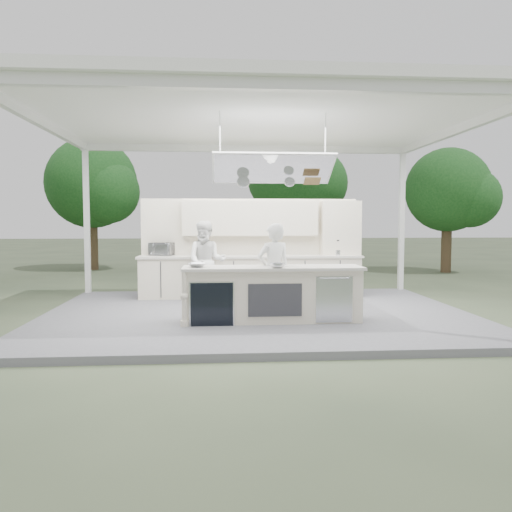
{
  "coord_description": "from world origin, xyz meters",
  "views": [
    {
      "loc": [
        -0.74,
        -9.43,
        1.85
      ],
      "look_at": [
        0.01,
        0.4,
        1.16
      ],
      "focal_mm": 35.0,
      "sensor_mm": 36.0,
      "label": 1
    }
  ],
  "objects": [
    {
      "name": "back_wall_unit",
      "position": [
        0.44,
        2.11,
        1.57
      ],
      "size": [
        5.05,
        0.48,
        2.25
      ],
      "color": "beige",
      "rests_on": "stage_deck"
    },
    {
      "name": "demo_island",
      "position": [
        0.18,
        -0.91,
        0.6
      ],
      "size": [
        3.1,
        0.79,
        0.95
      ],
      "color": "beige",
      "rests_on": "stage_deck"
    },
    {
      "name": "head_chef",
      "position": [
        0.24,
        -0.7,
        0.97
      ],
      "size": [
        0.72,
        0.58,
        1.7
      ],
      "primitive_type": "imported",
      "rotation": [
        0.0,
        0.0,
        3.47
      ],
      "color": "white",
      "rests_on": "stage_deck"
    },
    {
      "name": "sous_chef",
      "position": [
        -0.99,
        1.27,
        0.99
      ],
      "size": [
        0.92,
        0.76,
        1.74
      ],
      "primitive_type": "imported",
      "rotation": [
        0.0,
        0.0,
        -0.12
      ],
      "color": "white",
      "rests_on": "stage_deck"
    },
    {
      "name": "bowl_large",
      "position": [
        -1.1,
        -0.94,
        1.11
      ],
      "size": [
        0.36,
        0.36,
        0.07
      ],
      "primitive_type": "imported",
      "rotation": [
        0.0,
        0.0,
        -0.23
      ],
      "color": "#B0B2B7",
      "rests_on": "demo_island"
    },
    {
      "name": "back_counter",
      "position": [
        0.0,
        1.9,
        0.6
      ],
      "size": [
        5.08,
        0.72,
        0.95
      ],
      "color": "beige",
      "rests_on": "stage_deck"
    },
    {
      "name": "tree_cluster",
      "position": [
        -0.16,
        9.77,
        3.29
      ],
      "size": [
        19.55,
        9.4,
        5.85
      ],
      "color": "#4C3726",
      "rests_on": "ground"
    },
    {
      "name": "bowl_small",
      "position": [
        0.25,
        -1.15,
        1.11
      ],
      "size": [
        0.3,
        0.3,
        0.08
      ],
      "primitive_type": "imported",
      "rotation": [
        0.0,
        0.0,
        0.19
      ],
      "color": "silver",
      "rests_on": "demo_island"
    },
    {
      "name": "stage_deck",
      "position": [
        0.0,
        0.0,
        0.06
      ],
      "size": [
        8.0,
        6.0,
        0.12
      ],
      "primitive_type": "cube",
      "color": "slate",
      "rests_on": "ground"
    },
    {
      "name": "ground",
      "position": [
        0.0,
        0.0,
        0.0
      ],
      "size": [
        90.0,
        90.0,
        0.0
      ],
      "primitive_type": "plane",
      "color": "#4F593D",
      "rests_on": "ground"
    },
    {
      "name": "toaster_oven",
      "position": [
        -2.03,
        2.08,
        1.22
      ],
      "size": [
        0.6,
        0.49,
        0.29
      ],
      "primitive_type": "imported",
      "rotation": [
        0.0,
        0.0,
        -0.29
      ],
      "color": "silver",
      "rests_on": "back_counter"
    },
    {
      "name": "tent",
      "position": [
        0.0,
        -0.01,
        3.71
      ],
      "size": [
        8.2,
        6.2,
        3.86
      ],
      "color": "white",
      "rests_on": "ground"
    }
  ]
}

